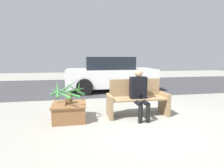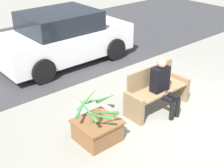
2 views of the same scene
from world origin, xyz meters
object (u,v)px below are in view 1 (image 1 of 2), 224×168
person_seated (139,91)px  parked_car (110,74)px  bench (137,99)px  potted_plant (68,92)px  planter_box (69,111)px

person_seated → parked_car: (-0.06, 3.79, 0.08)m
bench → person_seated: (-0.01, -0.19, 0.24)m
potted_plant → bench: bearing=3.1°
person_seated → potted_plant: 1.71m
bench → parked_car: (-0.07, 3.60, 0.32)m
person_seated → bench: bearing=86.1°
bench → person_seated: person_seated is taller
potted_plant → planter_box: bearing=7.4°
bench → planter_box: (-1.72, -0.09, -0.20)m
person_seated → parked_car: 3.79m
person_seated → potted_plant: (-1.71, 0.10, 0.03)m
person_seated → planter_box: (-1.71, 0.10, -0.44)m
bench → parked_car: size_ratio=0.40×
potted_plant → parked_car: size_ratio=0.22×
person_seated → potted_plant: size_ratio=1.40×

